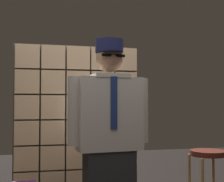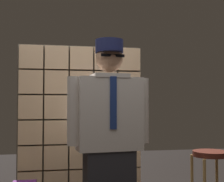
{
  "view_description": "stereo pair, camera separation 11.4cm",
  "coord_description": "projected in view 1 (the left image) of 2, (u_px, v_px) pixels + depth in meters",
  "views": [
    {
      "loc": [
        -0.4,
        -2.3,
        1.27
      ],
      "look_at": [
        0.19,
        0.33,
        1.39
      ],
      "focal_mm": 50.13,
      "sensor_mm": 36.0,
      "label": 1
    },
    {
      "loc": [
        -0.29,
        -2.33,
        1.27
      ],
      "look_at": [
        0.19,
        0.33,
        1.39
      ],
      "focal_mm": 50.13,
      "sensor_mm": 36.0,
      "label": 2
    }
  ],
  "objects": [
    {
      "name": "bar_stool",
      "position": [
        208.0,
        173.0,
        3.01
      ],
      "size": [
        0.34,
        0.34,
        0.83
      ],
      "color": "#592319",
      "rests_on": "ground"
    },
    {
      "name": "glass_block_wall",
      "position": [
        78.0,
        132.0,
        3.53
      ],
      "size": [
        1.41,
        0.1,
        1.97
      ],
      "color": "#E0B78C",
      "rests_on": "ground"
    },
    {
      "name": "standing_person",
      "position": [
        109.0,
        141.0,
        2.68
      ],
      "size": [
        0.73,
        0.33,
        1.83
      ],
      "rotation": [
        0.0,
        0.0,
        0.11
      ],
      "color": "#28282D",
      "rests_on": "ground"
    }
  ]
}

